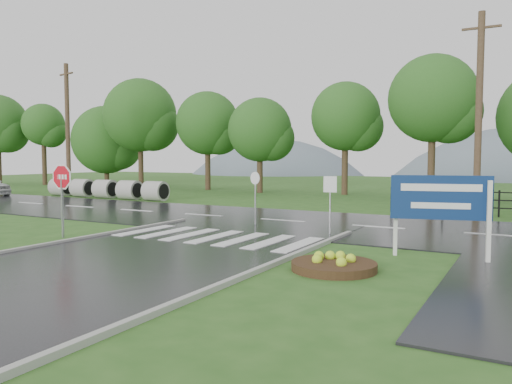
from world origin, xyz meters
The scene contains 16 objects.
ground centered at (0.00, 0.00, 0.00)m, with size 120.00×120.00×0.00m, color #2C5A1E.
main_road centered at (0.00, 10.00, 0.00)m, with size 90.00×8.00×0.04m, color black.
walkway centered at (8.50, 4.00, 0.00)m, with size 2.20×11.00×0.04m, color #252528.
crosswalk centered at (0.00, 5.00, 0.06)m, with size 6.50×2.80×0.02m.
curb_right centered at (3.55, -4.00, 0.00)m, with size 0.15×24.00×0.12m, color #A3A39B.
fence_west centered at (7.75, 16.00, 0.72)m, with size 9.58×0.08×1.20m.
hills centered at (3.49, 65.00, -15.54)m, with size 102.00×48.00×48.00m.
treeline centered at (1.00, 24.00, 0.00)m, with size 83.20×5.20×10.00m.
culvert_pipes centered at (-15.26, 15.00, 0.60)m, with size 9.70×1.20×1.20m.
stop_sign centered at (-4.48, 2.68, 1.81)m, with size 1.15×0.07×2.59m.
estate_billboard centered at (6.96, 5.05, 1.51)m, with size 2.44×0.70×2.19m.
flower_bed centered at (5.00, 2.52, 0.15)m, with size 2.01×2.01×0.40m.
reg_sign_small centered at (3.01, 7.50, 1.44)m, with size 0.44×0.14×2.02m.
reg_sign_round centered at (-0.38, 8.36, 1.34)m, with size 0.48×0.14×2.09m.
utility_pole_west centered at (-19.25, 15.50, 4.61)m, with size 1.60×0.40×9.08m.
utility_pole_east centered at (6.86, 15.50, 4.55)m, with size 1.59×0.30×8.95m.
Camera 1 is at (9.02, -8.48, 2.66)m, focal length 35.00 mm.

